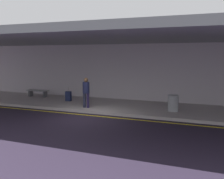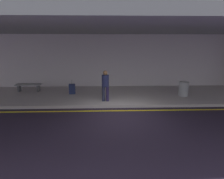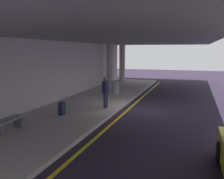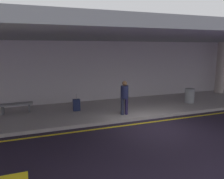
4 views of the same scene
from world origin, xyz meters
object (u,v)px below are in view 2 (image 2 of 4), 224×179
traveler_with_luggage (105,84)px  bench_metal (29,86)px  trash_bin_steel (184,89)px  suitcase_upright_primary (72,89)px

traveler_with_luggage → bench_metal: 5.51m
bench_metal → traveler_with_luggage: bearing=-23.9°
traveler_with_luggage → trash_bin_steel: bearing=47.7°
traveler_with_luggage → suitcase_upright_primary: traveler_with_luggage is taller
traveler_with_luggage → bench_metal: traveler_with_luggage is taller
traveler_with_luggage → suitcase_upright_primary: (-2.07, 1.51, -0.65)m
trash_bin_steel → traveler_with_luggage: bearing=-169.2°
traveler_with_luggage → bench_metal: size_ratio=1.05×
traveler_with_luggage → trash_bin_steel: 4.77m
traveler_with_luggage → suitcase_upright_primary: size_ratio=1.87×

